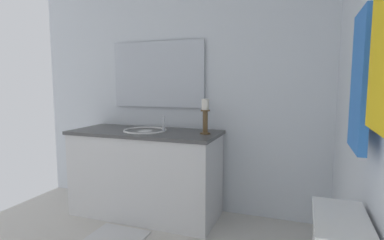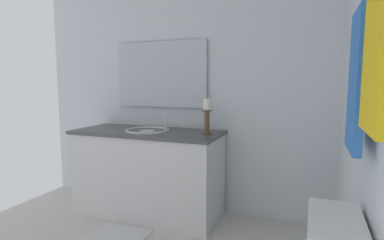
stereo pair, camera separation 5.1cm
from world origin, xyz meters
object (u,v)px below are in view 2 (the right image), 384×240
(sink_basin, at_px, (147,135))
(mirror, at_px, (160,74))
(towel_near_vanity, at_px, (357,82))
(vanity_cabinet, at_px, (148,172))
(towel_bar, at_px, (376,1))
(candle_holder_tall, at_px, (207,115))
(towel_center, at_px, (377,56))

(sink_basin, xyz_separation_m, mirror, (-0.28, -0.00, 0.56))
(mirror, bearing_deg, towel_near_vanity, 47.06)
(vanity_cabinet, xyz_separation_m, towel_bar, (1.36, 1.58, 1.08))
(mirror, xyz_separation_m, candle_holder_tall, (0.25, 0.57, -0.36))
(candle_holder_tall, distance_m, towel_near_vanity, 1.58)
(sink_basin, bearing_deg, vanity_cabinet, -90.00)
(towel_near_vanity, bearing_deg, sink_basin, -126.93)
(vanity_cabinet, relative_size, towel_center, 3.48)
(candle_holder_tall, bearing_deg, towel_near_vanity, 39.49)
(mirror, distance_m, towel_bar, 2.28)
(sink_basin, bearing_deg, mirror, -179.80)
(towel_center, bearing_deg, sink_basin, -134.86)
(towel_near_vanity, bearing_deg, towel_bar, 5.42)
(vanity_cabinet, xyz_separation_m, mirror, (-0.28, 0.00, 0.92))
(towel_bar, xyz_separation_m, towel_near_vanity, (-0.19, -0.02, -0.24))
(towel_bar, distance_m, towel_near_vanity, 0.31)
(mirror, xyz_separation_m, towel_near_vanity, (1.45, 1.56, -0.08))
(sink_basin, height_order, candle_holder_tall, candle_holder_tall)
(mirror, bearing_deg, sink_basin, 0.20)
(vanity_cabinet, height_order, towel_near_vanity, towel_near_vanity)
(sink_basin, bearing_deg, towel_bar, 49.19)
(sink_basin, bearing_deg, candle_holder_tall, 92.82)
(sink_basin, xyz_separation_m, towel_center, (1.55, 1.56, 0.54))
(vanity_cabinet, bearing_deg, candle_holder_tall, 92.82)
(sink_basin, distance_m, towel_near_vanity, 2.01)
(candle_holder_tall, bearing_deg, sink_basin, -87.18)
(sink_basin, bearing_deg, towel_center, 45.14)
(sink_basin, distance_m, towel_center, 2.27)
(sink_basin, bearing_deg, towel_near_vanity, 53.07)
(vanity_cabinet, bearing_deg, sink_basin, 90.00)
(sink_basin, xyz_separation_m, candle_holder_tall, (-0.03, 0.57, 0.20))
(vanity_cabinet, xyz_separation_m, sink_basin, (-0.00, 0.00, 0.36))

